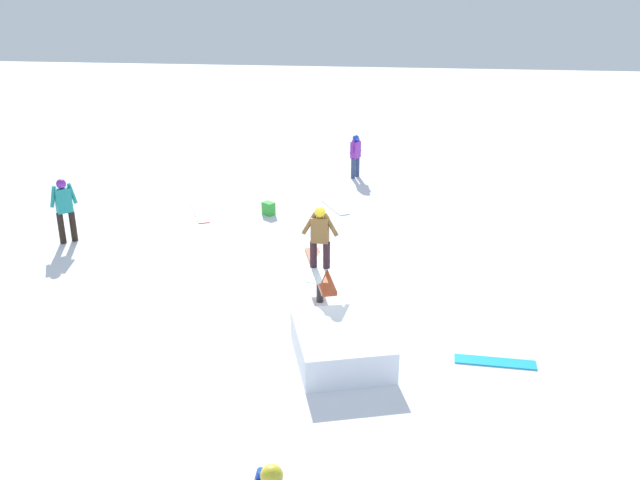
{
  "coord_description": "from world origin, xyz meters",
  "views": [
    {
      "loc": [
        -12.47,
        -1.3,
        6.46
      ],
      "look_at": [
        0.0,
        0.0,
        1.31
      ],
      "focal_mm": 40.0,
      "sensor_mm": 36.0,
      "label": 1
    }
  ],
  "objects_px": {
    "bystander_teal": "(64,207)",
    "loose_snowboard_coral": "(200,213)",
    "loose_snowboard_white": "(335,207)",
    "bystander_purple": "(355,154)",
    "loose_snowboard_cyan": "(495,362)",
    "main_rider_on_rail": "(320,239)",
    "rail_feature": "(320,274)",
    "backpack_on_snow": "(269,209)"
  },
  "relations": [
    {
      "from": "bystander_teal",
      "to": "loose_snowboard_coral",
      "type": "height_order",
      "value": "bystander_teal"
    },
    {
      "from": "loose_snowboard_coral",
      "to": "bystander_teal",
      "type": "bearing_deg",
      "value": -72.83
    },
    {
      "from": "loose_snowboard_coral",
      "to": "loose_snowboard_white",
      "type": "distance_m",
      "value": 3.6
    },
    {
      "from": "bystander_purple",
      "to": "bystander_teal",
      "type": "height_order",
      "value": "bystander_teal"
    },
    {
      "from": "loose_snowboard_cyan",
      "to": "loose_snowboard_coral",
      "type": "height_order",
      "value": "same"
    },
    {
      "from": "main_rider_on_rail",
      "to": "bystander_purple",
      "type": "distance_m",
      "value": 8.31
    },
    {
      "from": "main_rider_on_rail",
      "to": "rail_feature",
      "type": "bearing_deg",
      "value": 0.0
    },
    {
      "from": "bystander_purple",
      "to": "backpack_on_snow",
      "type": "xyz_separation_m",
      "value": [
        -3.51,
        2.06,
        -0.57
      ]
    },
    {
      "from": "bystander_purple",
      "to": "loose_snowboard_white",
      "type": "height_order",
      "value": "bystander_purple"
    },
    {
      "from": "main_rider_on_rail",
      "to": "loose_snowboard_white",
      "type": "xyz_separation_m",
      "value": [
        5.5,
        0.17,
        -1.32
      ]
    },
    {
      "from": "rail_feature",
      "to": "loose_snowboard_cyan",
      "type": "relative_size",
      "value": 1.55
    },
    {
      "from": "rail_feature",
      "to": "bystander_teal",
      "type": "xyz_separation_m",
      "value": [
        2.45,
        6.25,
        0.28
      ]
    },
    {
      "from": "main_rider_on_rail",
      "to": "backpack_on_snow",
      "type": "xyz_separation_m",
      "value": [
        4.78,
        1.85,
        -1.16
      ]
    },
    {
      "from": "bystander_purple",
      "to": "loose_snowboard_white",
      "type": "relative_size",
      "value": 1.03
    },
    {
      "from": "bystander_purple",
      "to": "backpack_on_snow",
      "type": "relative_size",
      "value": 3.87
    },
    {
      "from": "main_rider_on_rail",
      "to": "loose_snowboard_cyan",
      "type": "distance_m",
      "value": 3.93
    },
    {
      "from": "loose_snowboard_cyan",
      "to": "bystander_purple",
      "type": "bearing_deg",
      "value": -70.13
    },
    {
      "from": "main_rider_on_rail",
      "to": "loose_snowboard_coral",
      "type": "distance_m",
      "value": 6.09
    },
    {
      "from": "main_rider_on_rail",
      "to": "loose_snowboard_coral",
      "type": "bearing_deg",
      "value": 42.35
    },
    {
      "from": "rail_feature",
      "to": "loose_snowboard_cyan",
      "type": "height_order",
      "value": "rail_feature"
    },
    {
      "from": "loose_snowboard_coral",
      "to": "loose_snowboard_white",
      "type": "relative_size",
      "value": 1.18
    },
    {
      "from": "main_rider_on_rail",
      "to": "loose_snowboard_cyan",
      "type": "xyz_separation_m",
      "value": [
        -1.92,
        -3.17,
        -1.32
      ]
    },
    {
      "from": "bystander_purple",
      "to": "loose_snowboard_coral",
      "type": "distance_m",
      "value": 5.35
    },
    {
      "from": "loose_snowboard_white",
      "to": "backpack_on_snow",
      "type": "bearing_deg",
      "value": 84.35
    },
    {
      "from": "bystander_teal",
      "to": "backpack_on_snow",
      "type": "xyz_separation_m",
      "value": [
        2.33,
        -4.4,
        -0.7
      ]
    },
    {
      "from": "loose_snowboard_coral",
      "to": "loose_snowboard_cyan",
      "type": "bearing_deg",
      "value": 22.39
    },
    {
      "from": "main_rider_on_rail",
      "to": "loose_snowboard_coral",
      "type": "xyz_separation_m",
      "value": [
        4.68,
        3.67,
        -1.32
      ]
    },
    {
      "from": "bystander_purple",
      "to": "bystander_teal",
      "type": "distance_m",
      "value": 8.7
    },
    {
      "from": "loose_snowboard_coral",
      "to": "loose_snowboard_white",
      "type": "xyz_separation_m",
      "value": [
        0.83,
        -3.5,
        0.0
      ]
    },
    {
      "from": "bystander_teal",
      "to": "rail_feature",
      "type": "bearing_deg",
      "value": 119.46
    },
    {
      "from": "bystander_purple",
      "to": "loose_snowboard_cyan",
      "type": "height_order",
      "value": "bystander_purple"
    },
    {
      "from": "rail_feature",
      "to": "bystander_teal",
      "type": "distance_m",
      "value": 6.72
    },
    {
      "from": "loose_snowboard_cyan",
      "to": "loose_snowboard_coral",
      "type": "bearing_deg",
      "value": -40.27
    },
    {
      "from": "rail_feature",
      "to": "loose_snowboard_coral",
      "type": "height_order",
      "value": "rail_feature"
    },
    {
      "from": "loose_snowboard_cyan",
      "to": "loose_snowboard_coral",
      "type": "xyz_separation_m",
      "value": [
        6.59,
        6.84,
        0.0
      ]
    },
    {
      "from": "loose_snowboard_coral",
      "to": "backpack_on_snow",
      "type": "relative_size",
      "value": 4.45
    },
    {
      "from": "rail_feature",
      "to": "bystander_teal",
      "type": "relative_size",
      "value": 1.35
    },
    {
      "from": "bystander_teal",
      "to": "loose_snowboard_white",
      "type": "distance_m",
      "value": 6.86
    },
    {
      "from": "bystander_teal",
      "to": "loose_snowboard_white",
      "type": "relative_size",
      "value": 1.21
    },
    {
      "from": "bystander_teal",
      "to": "loose_snowboard_cyan",
      "type": "height_order",
      "value": "bystander_teal"
    },
    {
      "from": "bystander_purple",
      "to": "loose_snowboard_coral",
      "type": "relative_size",
      "value": 0.87
    },
    {
      "from": "main_rider_on_rail",
      "to": "bystander_teal",
      "type": "bearing_deg",
      "value": 72.8
    }
  ]
}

